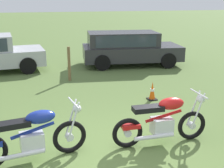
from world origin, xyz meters
name	(u,v)px	position (x,y,z in m)	size (l,w,h in m)	color
ground_plane	(108,160)	(0.00, 0.00, 0.00)	(120.00, 120.00, 0.00)	#567038
motorcycle_blue	(32,136)	(-1.27, 0.38, 0.48)	(2.04, 0.70, 1.02)	black
motorcycle_red	(162,121)	(1.21, 0.33, 0.48)	(1.98, 0.64, 1.02)	black
car_charcoal	(127,46)	(2.89, 7.26, 0.83)	(4.36, 2.38, 1.43)	#2D2D33
traffic_cone	(152,92)	(2.10, 2.79, 0.24)	(0.25, 0.25, 0.53)	#EA590F
fence_post_wooden	(69,64)	(0.13, 5.47, 0.60)	(0.10, 0.10, 1.20)	brown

